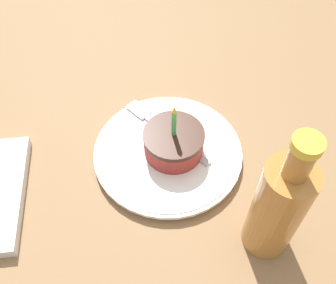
% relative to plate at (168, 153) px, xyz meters
% --- Properties ---
extents(ground_plane, '(2.40, 2.40, 0.04)m').
position_rel_plate_xyz_m(ground_plane, '(0.03, -0.01, -0.03)').
color(ground_plane, olive).
rests_on(ground_plane, ground).
extents(plate, '(0.26, 0.26, 0.02)m').
position_rel_plate_xyz_m(plate, '(0.00, 0.00, 0.00)').
color(plate, white).
rests_on(plate, ground_plane).
extents(cake_slice, '(0.10, 0.10, 0.11)m').
position_rel_plate_xyz_m(cake_slice, '(-0.00, -0.01, 0.03)').
color(cake_slice, '#99332D').
rests_on(cake_slice, plate).
extents(fork, '(0.16, 0.14, 0.00)m').
position_rel_plate_xyz_m(fork, '(0.05, 0.01, 0.01)').
color(fork, '#B2B2B7').
rests_on(fork, plate).
extents(bottle, '(0.07, 0.07, 0.24)m').
position_rel_plate_xyz_m(bottle, '(-0.17, -0.13, 0.09)').
color(bottle, '#B27233').
rests_on(bottle, ground_plane).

